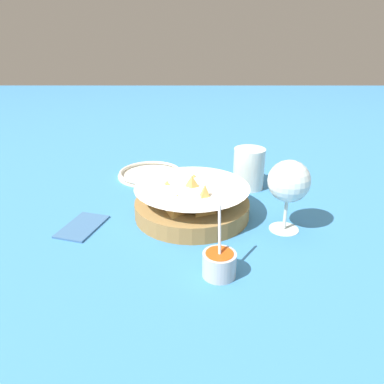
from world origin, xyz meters
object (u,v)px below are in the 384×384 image
beer_mug (249,170)px  sauce_cup (219,263)px  side_plate (150,173)px  food_basket (191,202)px  wine_glass (289,183)px

beer_mug → sauce_cup: bearing=165.3°
beer_mug → side_plate: (0.08, 0.26, -0.04)m
food_basket → beer_mug: beer_mug is taller
food_basket → sauce_cup: sauce_cup is taller
wine_glass → side_plate: wine_glass is taller
food_basket → wine_glass: 0.21m
sauce_cup → wine_glass: 0.22m
sauce_cup → wine_glass: bearing=-42.9°
sauce_cup → side_plate: bearing=19.5°
beer_mug → side_plate: 0.27m
food_basket → side_plate: size_ratio=1.39×
sauce_cup → beer_mug: 0.39m
beer_mug → side_plate: size_ratio=0.67×
wine_glass → side_plate: (0.30, 0.30, -0.10)m
beer_mug → side_plate: bearing=73.3°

